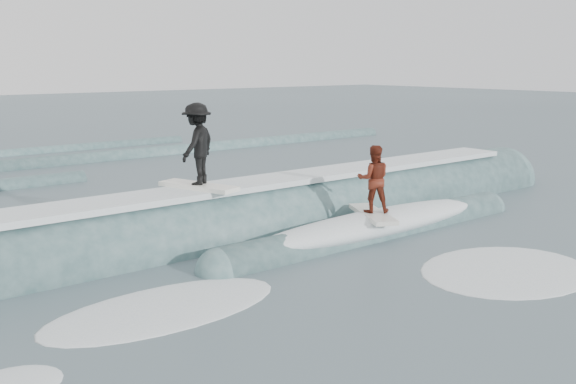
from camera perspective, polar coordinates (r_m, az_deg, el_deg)
ground at (r=12.94m, az=9.77°, el=-7.18°), size 160.00×160.00×0.00m
breaking_wave at (r=16.05m, az=-1.09°, el=-3.21°), size 22.89×3.97×2.38m
surfer_black at (r=14.71m, az=-8.05°, el=4.01°), size 1.38×2.07×1.96m
surfer_red at (r=15.28m, az=7.60°, el=0.77°), size 1.37×2.04×1.70m
whitewater at (r=12.76m, az=14.99°, el=-7.68°), size 16.36×7.11×0.10m
far_swells at (r=27.08m, az=-22.36°, el=1.87°), size 40.74×8.65×0.80m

